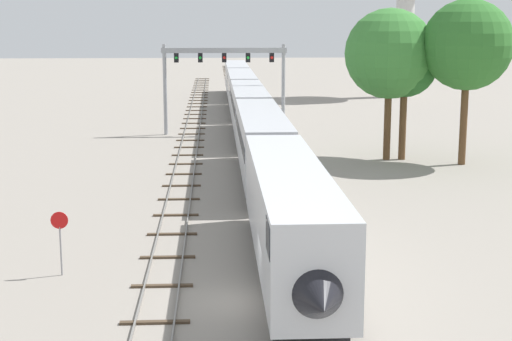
{
  "coord_description": "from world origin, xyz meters",
  "views": [
    {
      "loc": [
        -1.2,
        -29.16,
        11.07
      ],
      "look_at": [
        1.0,
        12.0,
        3.0
      ],
      "focal_mm": 54.28,
      "sensor_mm": 36.0,
      "label": 1
    }
  ],
  "objects_px": {
    "passenger_train": "(249,110)",
    "stop_sign": "(60,234)",
    "trackside_tree_mid": "(468,45)",
    "signal_gantry": "(224,69)",
    "trackside_tree_left": "(390,54)",
    "trackside_tree_right": "(405,65)"
  },
  "relations": [
    {
      "from": "passenger_train",
      "to": "stop_sign",
      "type": "height_order",
      "value": "passenger_train"
    },
    {
      "from": "passenger_train",
      "to": "trackside_tree_mid",
      "type": "xyz_separation_m",
      "value": [
        15.91,
        -14.86,
        6.54
      ]
    },
    {
      "from": "passenger_train",
      "to": "stop_sign",
      "type": "relative_size",
      "value": 34.87
    },
    {
      "from": "signal_gantry",
      "to": "trackside_tree_mid",
      "type": "xyz_separation_m",
      "value": [
        18.16,
        -17.13,
        2.75
      ]
    },
    {
      "from": "passenger_train",
      "to": "trackside_tree_left",
      "type": "distance_m",
      "value": 17.3
    },
    {
      "from": "trackside_tree_mid",
      "to": "trackside_tree_right",
      "type": "distance_m",
      "value": 5.06
    },
    {
      "from": "trackside_tree_left",
      "to": "passenger_train",
      "type": "bearing_deg",
      "value": 130.28
    },
    {
      "from": "trackside_tree_right",
      "to": "signal_gantry",
      "type": "bearing_deg",
      "value": 133.62
    },
    {
      "from": "trackside_tree_left",
      "to": "stop_sign",
      "type": "bearing_deg",
      "value": -126.63
    },
    {
      "from": "signal_gantry",
      "to": "stop_sign",
      "type": "xyz_separation_m",
      "value": [
        -7.75,
        -42.33,
        -4.52
      ]
    },
    {
      "from": "trackside_tree_mid",
      "to": "trackside_tree_right",
      "type": "height_order",
      "value": "trackside_tree_mid"
    },
    {
      "from": "stop_sign",
      "to": "trackside_tree_left",
      "type": "xyz_separation_m",
      "value": [
        20.54,
        27.63,
        6.53
      ]
    },
    {
      "from": "signal_gantry",
      "to": "trackside_tree_mid",
      "type": "distance_m",
      "value": 25.12
    },
    {
      "from": "trackside_tree_left",
      "to": "trackside_tree_right",
      "type": "bearing_deg",
      "value": -0.58
    },
    {
      "from": "passenger_train",
      "to": "signal_gantry",
      "type": "xyz_separation_m",
      "value": [
        -2.25,
        2.27,
        3.79
      ]
    },
    {
      "from": "stop_sign",
      "to": "signal_gantry",
      "type": "bearing_deg",
      "value": 79.63
    },
    {
      "from": "trackside_tree_left",
      "to": "signal_gantry",
      "type": "bearing_deg",
      "value": 131.01
    },
    {
      "from": "signal_gantry",
      "to": "trackside_tree_right",
      "type": "relative_size",
      "value": 1.19
    },
    {
      "from": "stop_sign",
      "to": "trackside_tree_left",
      "type": "distance_m",
      "value": 35.04
    },
    {
      "from": "passenger_train",
      "to": "trackside_tree_right",
      "type": "height_order",
      "value": "trackside_tree_right"
    },
    {
      "from": "stop_sign",
      "to": "trackside_tree_mid",
      "type": "bearing_deg",
      "value": 44.2
    },
    {
      "from": "signal_gantry",
      "to": "trackside_tree_right",
      "type": "bearing_deg",
      "value": -46.38
    }
  ]
}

